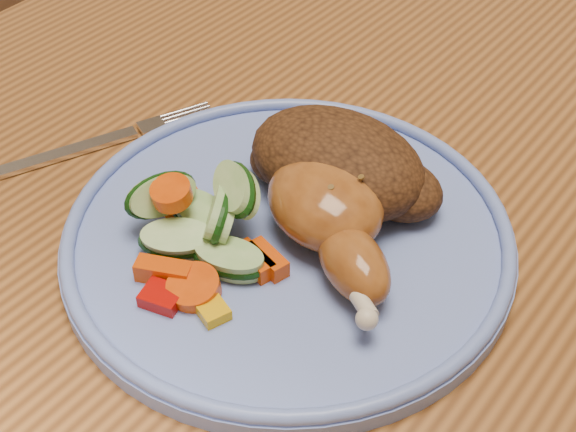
{
  "coord_description": "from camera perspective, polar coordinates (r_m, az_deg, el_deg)",
  "views": [
    {
      "loc": [
        0.22,
        -0.43,
        1.14
      ],
      "look_at": [
        -0.02,
        -0.12,
        0.78
      ],
      "focal_mm": 50.0,
      "sensor_mm": 36.0,
      "label": 1
    }
  ],
  "objects": [
    {
      "name": "vegetable_pile",
      "position": [
        0.53,
        -6.14,
        -0.65
      ],
      "size": [
        0.12,
        0.12,
        0.06
      ],
      "color": "#A50A05",
      "rests_on": "plate"
    },
    {
      "name": "plate_rim",
      "position": [
        0.54,
        -0.0,
        -0.78
      ],
      "size": [
        0.31,
        0.31,
        0.01
      ],
      "primitive_type": "torus",
      "color": "#6982D6",
      "rests_on": "plate"
    },
    {
      "name": "fork",
      "position": [
        0.65,
        -13.29,
        5.13
      ],
      "size": [
        0.08,
        0.15,
        0.0
      ],
      "color": "silver",
      "rests_on": "dining_table"
    },
    {
      "name": "chicken_leg",
      "position": [
        0.52,
        3.13,
        -0.02
      ],
      "size": [
        0.14,
        0.12,
        0.05
      ],
      "color": "#9F5821",
      "rests_on": "plate"
    },
    {
      "name": "dining_table",
      "position": [
        0.67,
        7.73,
        -2.5
      ],
      "size": [
        0.9,
        1.4,
        0.75
      ],
      "color": "brown",
      "rests_on": "ground"
    },
    {
      "name": "plate",
      "position": [
        0.55,
        -0.0,
        -1.61
      ],
      "size": [
        0.31,
        0.31,
        0.01
      ],
      "primitive_type": "cylinder",
      "color": "#6982D6",
      "rests_on": "dining_table"
    },
    {
      "name": "rice_pilaf",
      "position": [
        0.56,
        3.77,
        3.63
      ],
      "size": [
        0.14,
        0.1,
        0.06
      ],
      "color": "#462611",
      "rests_on": "plate"
    }
  ]
}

